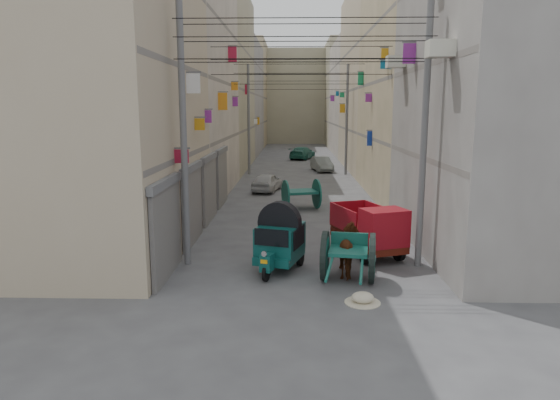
{
  "coord_description": "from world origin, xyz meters",
  "views": [
    {
      "loc": [
        -0.28,
        -9.03,
        4.8
      ],
      "look_at": [
        -0.7,
        6.5,
        1.96
      ],
      "focal_mm": 32.0,
      "sensor_mm": 36.0,
      "label": 1
    }
  ],
  "objects_px": {
    "second_cart": "(301,193)",
    "feed_sack": "(363,297)",
    "mini_truck": "(373,232)",
    "distant_car_grey": "(322,164)",
    "distant_car_white": "(267,182)",
    "tonga_cart": "(348,256)",
    "auto_rickshaw": "(280,239)",
    "distant_car_green": "(302,153)",
    "horse": "(350,250)"
  },
  "relations": [
    {
      "from": "auto_rickshaw",
      "to": "distant_car_green",
      "type": "distance_m",
      "value": 34.06
    },
    {
      "from": "distant_car_green",
      "to": "tonga_cart",
      "type": "bearing_deg",
      "value": 109.39
    },
    {
      "from": "auto_rickshaw",
      "to": "second_cart",
      "type": "xyz_separation_m",
      "value": [
        0.79,
        9.29,
        -0.16
      ]
    },
    {
      "from": "mini_truck",
      "to": "distant_car_grey",
      "type": "bearing_deg",
      "value": 71.03
    },
    {
      "from": "auto_rickshaw",
      "to": "distant_car_grey",
      "type": "relative_size",
      "value": 0.69
    },
    {
      "from": "distant_car_grey",
      "to": "distant_car_green",
      "type": "height_order",
      "value": "distant_car_green"
    },
    {
      "from": "distant_car_white",
      "to": "distant_car_green",
      "type": "height_order",
      "value": "distant_car_green"
    },
    {
      "from": "tonga_cart",
      "to": "distant_car_white",
      "type": "distance_m",
      "value": 15.91
    },
    {
      "from": "distant_car_grey",
      "to": "horse",
      "type": "bearing_deg",
      "value": -101.31
    },
    {
      "from": "auto_rickshaw",
      "to": "distant_car_green",
      "type": "bearing_deg",
      "value": 105.29
    },
    {
      "from": "distant_car_grey",
      "to": "mini_truck",
      "type": "bearing_deg",
      "value": -99.09
    },
    {
      "from": "tonga_cart",
      "to": "auto_rickshaw",
      "type": "bearing_deg",
      "value": 161.3
    },
    {
      "from": "mini_truck",
      "to": "horse",
      "type": "distance_m",
      "value": 2.01
    },
    {
      "from": "tonga_cart",
      "to": "distant_car_white",
      "type": "bearing_deg",
      "value": 110.29
    },
    {
      "from": "tonga_cart",
      "to": "distant_car_grey",
      "type": "xyz_separation_m",
      "value": [
        0.66,
        25.46,
        -0.18
      ]
    },
    {
      "from": "mini_truck",
      "to": "second_cart",
      "type": "relative_size",
      "value": 1.71
    },
    {
      "from": "distant_car_white",
      "to": "second_cart",
      "type": "bearing_deg",
      "value": 121.97
    },
    {
      "from": "second_cart",
      "to": "distant_car_grey",
      "type": "bearing_deg",
      "value": 68.35
    },
    {
      "from": "mini_truck",
      "to": "horse",
      "type": "relative_size",
      "value": 1.98
    },
    {
      "from": "mini_truck",
      "to": "horse",
      "type": "xyz_separation_m",
      "value": [
        -0.93,
        -1.78,
        -0.11
      ]
    },
    {
      "from": "distant_car_white",
      "to": "distant_car_green",
      "type": "bearing_deg",
      "value": -85.16
    },
    {
      "from": "horse",
      "to": "distant_car_white",
      "type": "xyz_separation_m",
      "value": [
        -3.23,
        14.97,
        -0.17
      ]
    },
    {
      "from": "auto_rickshaw",
      "to": "mini_truck",
      "type": "xyz_separation_m",
      "value": [
        3.01,
        1.38,
        -0.11
      ]
    },
    {
      "from": "feed_sack",
      "to": "distant_car_grey",
      "type": "height_order",
      "value": "distant_car_grey"
    },
    {
      "from": "auto_rickshaw",
      "to": "distant_car_white",
      "type": "xyz_separation_m",
      "value": [
        -1.14,
        14.58,
        -0.39
      ]
    },
    {
      "from": "tonga_cart",
      "to": "feed_sack",
      "type": "bearing_deg",
      "value": -73.69
    },
    {
      "from": "feed_sack",
      "to": "distant_car_grey",
      "type": "relative_size",
      "value": 0.17
    },
    {
      "from": "distant_car_white",
      "to": "distant_car_grey",
      "type": "bearing_deg",
      "value": -99.02
    },
    {
      "from": "mini_truck",
      "to": "auto_rickshaw",
      "type": "bearing_deg",
      "value": -175.31
    },
    {
      "from": "second_cart",
      "to": "distant_car_white",
      "type": "height_order",
      "value": "second_cart"
    },
    {
      "from": "distant_car_grey",
      "to": "feed_sack",
      "type": "bearing_deg",
      "value": -101.04
    },
    {
      "from": "second_cart",
      "to": "feed_sack",
      "type": "distance_m",
      "value": 12.02
    },
    {
      "from": "mini_truck",
      "to": "distant_car_grey",
      "type": "height_order",
      "value": "mini_truck"
    },
    {
      "from": "horse",
      "to": "feed_sack",
      "type": "bearing_deg",
      "value": 90.08
    },
    {
      "from": "horse",
      "to": "distant_car_grey",
      "type": "relative_size",
      "value": 0.5
    },
    {
      "from": "auto_rickshaw",
      "to": "distant_car_white",
      "type": "distance_m",
      "value": 14.63
    },
    {
      "from": "second_cart",
      "to": "horse",
      "type": "xyz_separation_m",
      "value": [
        1.29,
        -9.69,
        -0.06
      ]
    },
    {
      "from": "distant_car_white",
      "to": "distant_car_grey",
      "type": "distance_m",
      "value": 10.54
    },
    {
      "from": "mini_truck",
      "to": "distant_car_white",
      "type": "distance_m",
      "value": 13.84
    },
    {
      "from": "distant_car_white",
      "to": "distant_car_green",
      "type": "xyz_separation_m",
      "value": [
        2.4,
        19.46,
        0.05
      ]
    },
    {
      "from": "auto_rickshaw",
      "to": "distant_car_grey",
      "type": "xyz_separation_m",
      "value": [
        2.62,
        24.43,
        -0.38
      ]
    },
    {
      "from": "horse",
      "to": "distant_car_grey",
      "type": "bearing_deg",
      "value": -93.28
    },
    {
      "from": "feed_sack",
      "to": "horse",
      "type": "xyz_separation_m",
      "value": [
        -0.08,
        2.24,
        0.58
      ]
    },
    {
      "from": "tonga_cart",
      "to": "distant_car_green",
      "type": "bearing_deg",
      "value": 100.19
    },
    {
      "from": "mini_truck",
      "to": "distant_car_green",
      "type": "height_order",
      "value": "mini_truck"
    },
    {
      "from": "second_cart",
      "to": "mini_truck",
      "type": "bearing_deg",
      "value": -89.05
    },
    {
      "from": "second_cart",
      "to": "feed_sack",
      "type": "relative_size",
      "value": 3.48
    },
    {
      "from": "feed_sack",
      "to": "distant_car_white",
      "type": "height_order",
      "value": "distant_car_white"
    },
    {
      "from": "mini_truck",
      "to": "second_cart",
      "type": "height_order",
      "value": "mini_truck"
    },
    {
      "from": "tonga_cart",
      "to": "distant_car_grey",
      "type": "height_order",
      "value": "tonga_cart"
    }
  ]
}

